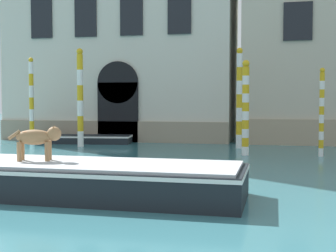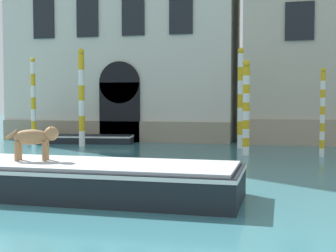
{
  "view_description": "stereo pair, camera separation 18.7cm",
  "coord_description": "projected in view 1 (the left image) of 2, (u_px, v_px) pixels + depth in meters",
  "views": [
    {
      "loc": [
        7.49,
        -4.71,
        2.12
      ],
      "look_at": [
        4.02,
        11.31,
        1.2
      ],
      "focal_mm": 50.0,
      "sensor_mm": 36.0,
      "label": 1
    },
    {
      "loc": [
        7.67,
        -4.67,
        2.12
      ],
      "look_at": [
        4.02,
        11.31,
        1.2
      ],
      "focal_mm": 50.0,
      "sensor_mm": 36.0,
      "label": 2
    }
  ],
  "objects": [
    {
      "name": "boat_moored_near_palazzo",
      "position": [
        80.0,
        139.0,
        22.87
      ],
      "size": [
        5.14,
        1.96,
        0.4
      ],
      "rotation": [
        0.0,
        0.0,
        0.13
      ],
      "color": "black",
      "rests_on": "ground_plane"
    },
    {
      "name": "mooring_pole_4",
      "position": [
        31.0,
        101.0,
        22.14
      ],
      "size": [
        0.23,
        0.23,
        4.12
      ],
      "color": "white",
      "rests_on": "ground_plane"
    },
    {
      "name": "mooring_pole_1",
      "position": [
        239.0,
        98.0,
        20.44
      ],
      "size": [
        0.27,
        0.27,
        4.39
      ],
      "color": "white",
      "rests_on": "ground_plane"
    },
    {
      "name": "boat_foreground",
      "position": [
        67.0,
        178.0,
        10.34
      ],
      "size": [
        7.89,
        2.38,
        0.75
      ],
      "rotation": [
        0.0,
        0.0,
        -0.01
      ],
      "color": "black",
      "rests_on": "ground_plane"
    },
    {
      "name": "mooring_pole_2",
      "position": [
        322.0,
        112.0,
        17.39
      ],
      "size": [
        0.19,
        0.19,
        3.31
      ],
      "color": "white",
      "rests_on": "ground_plane"
    },
    {
      "name": "mooring_pole_3",
      "position": [
        246.0,
        107.0,
        17.78
      ],
      "size": [
        0.28,
        0.28,
        3.63
      ],
      "color": "white",
      "rests_on": "ground_plane"
    },
    {
      "name": "mooring_pole_0",
      "position": [
        80.0,
        97.0,
        21.12
      ],
      "size": [
        0.29,
        0.29,
        4.43
      ],
      "color": "white",
      "rests_on": "ground_plane"
    },
    {
      "name": "dog_on_deck",
      "position": [
        38.0,
        138.0,
        10.47
      ],
      "size": [
        1.16,
        0.55,
        0.79
      ],
      "rotation": [
        0.0,
        0.0,
        0.27
      ],
      "color": "#997047",
      "rests_on": "boat_foreground"
    }
  ]
}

